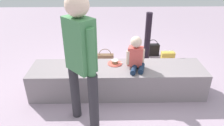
# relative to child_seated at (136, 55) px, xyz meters

# --- Properties ---
(ground_plane) EXTENTS (12.00, 12.00, 0.00)m
(ground_plane) POSITION_rel_child_seated_xyz_m (-0.26, 0.02, -0.64)
(ground_plane) COLOR #A38C9F
(concrete_ledge) EXTENTS (2.59, 0.59, 0.43)m
(concrete_ledge) POSITION_rel_child_seated_xyz_m (-0.26, 0.02, -0.43)
(concrete_ledge) COLOR gray
(concrete_ledge) RESTS_ON ground_plane
(child_seated) EXTENTS (0.29, 0.34, 0.48)m
(child_seated) POSITION_rel_child_seated_xyz_m (0.00, 0.00, 0.00)
(child_seated) COLOR #142741
(child_seated) RESTS_ON concrete_ledge
(adult_standing) EXTENTS (0.37, 0.38, 1.61)m
(adult_standing) POSITION_rel_child_seated_xyz_m (-0.70, -0.65, 0.33)
(adult_standing) COLOR #2C2A30
(adult_standing) RESTS_ON ground_plane
(cake_plate) EXTENTS (0.22, 0.22, 0.07)m
(cake_plate) POSITION_rel_child_seated_xyz_m (-0.30, 0.14, -0.19)
(cake_plate) COLOR #E0594C
(cake_plate) RESTS_ON concrete_ledge
(gift_bag) EXTENTS (0.25, 0.12, 0.32)m
(gift_bag) POSITION_rel_child_seated_xyz_m (0.74, 0.88, -0.50)
(gift_bag) COLOR gold
(gift_bag) RESTS_ON ground_plane
(railing_post) EXTENTS (0.36, 0.36, 1.03)m
(railing_post) POSITION_rel_child_seated_xyz_m (0.32, 0.87, -0.26)
(railing_post) COLOR black
(railing_post) RESTS_ON ground_plane
(water_bottle_near_gift) EXTENTS (0.06, 0.06, 0.19)m
(water_bottle_near_gift) POSITION_rel_child_seated_xyz_m (-1.22, 0.62, -0.55)
(water_bottle_near_gift) COLOR silver
(water_bottle_near_gift) RESTS_ON ground_plane
(party_cup_red) EXTENTS (0.08, 0.08, 0.10)m
(party_cup_red) POSITION_rel_child_seated_xyz_m (0.79, 0.65, -0.59)
(party_cup_red) COLOR red
(party_cup_red) RESTS_ON ground_plane
(handbag_black_leather) EXTENTS (0.29, 0.11, 0.35)m
(handbag_black_leather) POSITION_rel_child_seated_xyz_m (0.53, 1.34, -0.51)
(handbag_black_leather) COLOR black
(handbag_black_leather) RESTS_ON ground_plane
(handbag_brown_canvas) EXTENTS (0.33, 0.11, 0.32)m
(handbag_brown_canvas) POSITION_rel_child_seated_xyz_m (-0.46, 0.96, -0.53)
(handbag_brown_canvas) COLOR brown
(handbag_brown_canvas) RESTS_ON ground_plane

